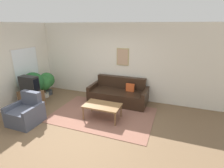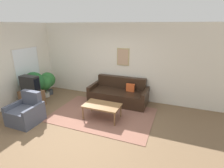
{
  "view_description": "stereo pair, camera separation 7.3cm",
  "coord_description": "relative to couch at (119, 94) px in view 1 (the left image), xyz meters",
  "views": [
    {
      "loc": [
        2.26,
        -3.42,
        2.62
      ],
      "look_at": [
        0.43,
        1.45,
        0.85
      ],
      "focal_mm": 28.0,
      "sensor_mm": 36.0,
      "label": 1
    },
    {
      "loc": [
        2.33,
        -3.39,
        2.62
      ],
      "look_at": [
        0.43,
        1.45,
        0.85
      ],
      "focal_mm": 28.0,
      "sensor_mm": 36.0,
      "label": 2
    }
  ],
  "objects": [
    {
      "name": "area_rug",
      "position": [
        -0.15,
        -1.07,
        -0.29
      ],
      "size": [
        3.03,
        2.02,
        0.01
      ],
      "color": "brown",
      "rests_on": "ground_plane"
    },
    {
      "name": "couch",
      "position": [
        0.0,
        0.0,
        0.0
      ],
      "size": [
        2.01,
        0.9,
        0.86
      ],
      "color": "black",
      "rests_on": "ground_plane"
    },
    {
      "name": "potted_plant_by_window",
      "position": [
        -2.82,
        -0.31,
        0.26
      ],
      "size": [
        0.58,
        0.58,
        0.89
      ],
      "color": "#383D42",
      "rests_on": "ground_plane"
    },
    {
      "name": "ground_plane",
      "position": [
        -0.47,
        -2.01,
        -0.3
      ],
      "size": [
        16.0,
        16.0,
        0.0
      ],
      "primitive_type": "plane",
      "color": "brown"
    },
    {
      "name": "potted_plant_small",
      "position": [
        -2.74,
        -0.56,
        0.22
      ],
      "size": [
        0.52,
        0.52,
        0.81
      ],
      "color": "beige",
      "rests_on": "ground_plane"
    },
    {
      "name": "potted_plant_tall",
      "position": [
        -2.77,
        -1.03,
        0.4
      ],
      "size": [
        0.72,
        0.72,
        1.08
      ],
      "color": "#383D42",
      "rests_on": "ground_plane"
    },
    {
      "name": "tv",
      "position": [
        -2.62,
        -1.35,
        0.5
      ],
      "size": [
        0.61,
        0.28,
        0.51
      ],
      "color": "black",
      "rests_on": "tv_stand"
    },
    {
      "name": "coffee_table",
      "position": [
        -0.07,
        -1.26,
        0.1
      ],
      "size": [
        1.05,
        0.61,
        0.43
      ],
      "color": "brown",
      "rests_on": "ground_plane"
    },
    {
      "name": "wall_left_window",
      "position": [
        -3.28,
        -1.39,
        1.05
      ],
      "size": [
        0.08,
        8.0,
        2.7
      ],
      "color": "silver",
      "rests_on": "ground_plane"
    },
    {
      "name": "armchair",
      "position": [
        -1.97,
        -2.22,
        -0.01
      ],
      "size": [
        0.78,
        0.76,
        0.84
      ],
      "rotation": [
        0.0,
        0.0,
        0.36
      ],
      "color": "#474C5B",
      "rests_on": "ground_plane"
    },
    {
      "name": "wall_back",
      "position": [
        -0.47,
        0.47,
        1.05
      ],
      "size": [
        8.0,
        0.09,
        2.7
      ],
      "color": "silver",
      "rests_on": "ground_plane"
    },
    {
      "name": "tv_stand",
      "position": [
        -2.62,
        -1.35,
        -0.03
      ],
      "size": [
        0.74,
        0.46,
        0.54
      ],
      "color": "brown",
      "rests_on": "ground_plane"
    }
  ]
}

